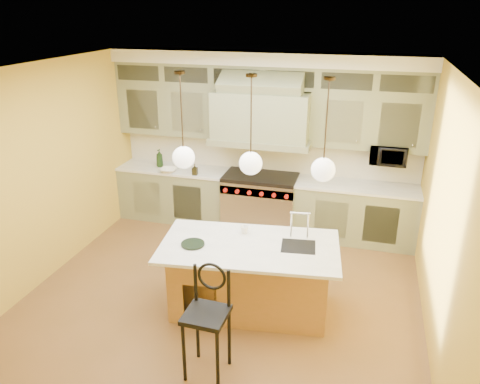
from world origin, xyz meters
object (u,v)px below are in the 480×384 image
(microwave, at_px, (388,154))
(range, at_px, (260,202))
(kitchen_island, at_px, (250,275))
(counter_stool, at_px, (207,315))

(microwave, bearing_deg, range, -176.88)
(kitchen_island, bearing_deg, microwave, 49.54)
(range, distance_m, kitchen_island, 2.28)
(kitchen_island, relative_size, counter_stool, 1.86)
(microwave, bearing_deg, counter_stool, -115.68)
(counter_stool, relative_size, microwave, 2.21)
(range, relative_size, counter_stool, 1.00)
(kitchen_island, bearing_deg, range, 93.05)
(counter_stool, xyz_separation_m, microwave, (1.69, 3.51, 0.77))
(counter_stool, bearing_deg, range, 96.24)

